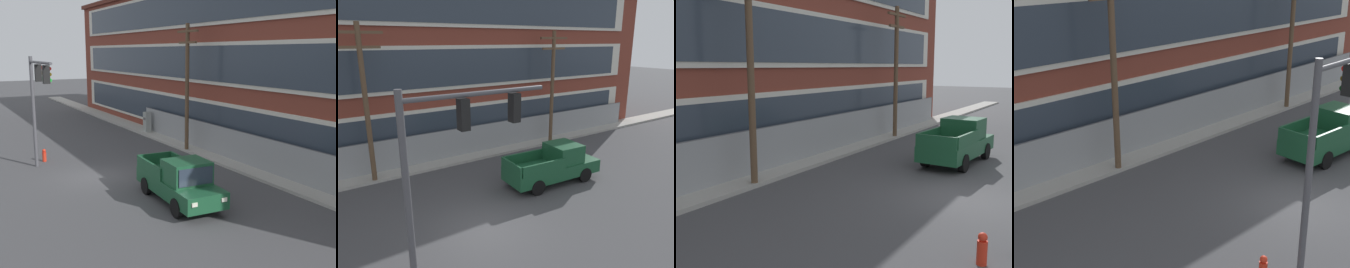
% 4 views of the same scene
% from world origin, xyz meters
% --- Properties ---
extents(ground_plane, '(160.00, 160.00, 0.00)m').
position_xyz_m(ground_plane, '(0.00, 0.00, 0.00)').
color(ground_plane, '#424244').
extents(sidewalk_building_side, '(80.00, 1.70, 0.16)m').
position_xyz_m(sidewalk_building_side, '(0.00, 7.96, 0.08)').
color(sidewalk_building_side, '#9E9B93').
rests_on(sidewalk_building_side, ground).
extents(chain_link_fence, '(30.06, 0.06, 2.01)m').
position_xyz_m(chain_link_fence, '(4.37, 8.31, 1.02)').
color(chain_link_fence, gray).
rests_on(chain_link_fence, ground).
extents(traffic_signal_mast, '(4.65, 0.43, 6.34)m').
position_xyz_m(traffic_signal_mast, '(-2.40, -2.28, 4.44)').
color(traffic_signal_mast, '#4C4C51').
rests_on(traffic_signal_mast, ground).
extents(pickup_truck_dark_green, '(5.44, 2.25, 2.07)m').
position_xyz_m(pickup_truck_dark_green, '(5.55, 1.94, 0.97)').
color(pickup_truck_dark_green, '#194C2D').
rests_on(pickup_truck_dark_green, ground).
extents(utility_pole_near_corner, '(2.35, 0.26, 8.36)m').
position_xyz_m(utility_pole_near_corner, '(-2.60, 7.32, 4.62)').
color(utility_pole_near_corner, brown).
rests_on(utility_pole_near_corner, ground).
extents(utility_pole_midblock, '(2.38, 0.26, 8.12)m').
position_xyz_m(utility_pole_midblock, '(10.09, 7.32, 4.50)').
color(utility_pole_midblock, brown).
rests_on(utility_pole_midblock, ground).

